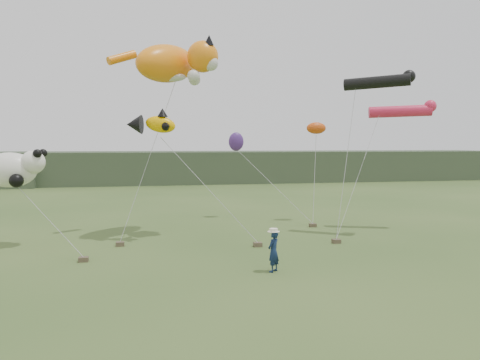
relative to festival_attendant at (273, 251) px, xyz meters
name	(u,v)px	position (x,y,z in m)	size (l,w,h in m)	color
ground	(281,270)	(0.35, 0.16, -0.82)	(120.00, 120.00, 0.00)	#385123
headland	(162,167)	(-2.77, 44.84, 1.10)	(90.00, 13.00, 4.00)	#2D3D28
festival_attendant	(273,251)	(0.00, 0.00, 0.00)	(0.60, 0.39, 1.64)	#122244
sandbag_anchors	(230,242)	(-0.73, 5.46, -0.72)	(12.97, 6.35, 0.21)	brown
cat_kite	(175,63)	(-3.22, 8.67, 8.64)	(6.01, 4.87, 2.69)	orange
fish_kite	(151,124)	(-4.57, 7.16, 5.24)	(2.72, 1.78, 1.38)	#FAB300
tube_kites	(395,97)	(9.08, 7.08, 6.89)	(5.89, 3.67, 2.47)	black
panda_kite	(14,169)	(-11.19, 7.02, 2.99)	(3.02, 1.95, 1.87)	white
misc_kites	(271,136)	(3.40, 12.79, 4.76)	(6.03, 3.04, 1.89)	#CD4810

